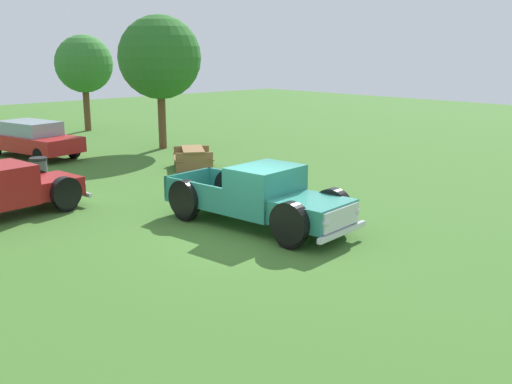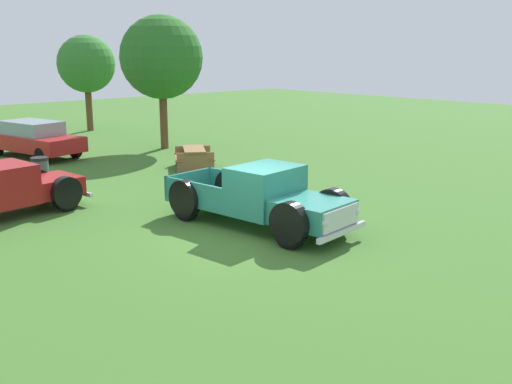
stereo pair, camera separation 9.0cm
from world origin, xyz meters
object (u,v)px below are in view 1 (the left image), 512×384
at_px(oak_tree_west, 160,58).
at_px(picnic_table, 193,156).
at_px(pickup_truck_foreground, 267,199).
at_px(sedan_distant_a, 32,139).
at_px(oak_tree_east, 84,64).
at_px(trash_can, 39,171).
at_px(pickup_truck_behind_left, 8,191).

bearing_deg(oak_tree_west, picnic_table, -111.50).
distance_m(pickup_truck_foreground, sedan_distant_a, 14.27).
xyz_separation_m(picnic_table, oak_tree_east, (2.30, 12.81, 3.20)).
relative_size(sedan_distant_a, trash_can, 5.13).
relative_size(sedan_distant_a, picnic_table, 2.10).
bearing_deg(pickup_truck_foreground, trash_can, 103.64).
height_order(pickup_truck_behind_left, picnic_table, pickup_truck_behind_left).
height_order(pickup_truck_behind_left, trash_can, pickup_truck_behind_left).
bearing_deg(trash_can, oak_tree_west, 25.32).
bearing_deg(picnic_table, trash_can, 167.59).
xyz_separation_m(pickup_truck_behind_left, oak_tree_east, (10.13, 14.70, 3.00)).
bearing_deg(oak_tree_east, pickup_truck_behind_left, -124.56).
relative_size(pickup_truck_behind_left, picnic_table, 2.13).
bearing_deg(picnic_table, oak_tree_west, 68.50).
relative_size(pickup_truck_foreground, oak_tree_east, 1.03).
bearing_deg(pickup_truck_foreground, oak_tree_east, 74.31).
distance_m(pickup_truck_foreground, oak_tree_east, 21.44).
height_order(sedan_distant_a, oak_tree_east, oak_tree_east).
distance_m(pickup_truck_foreground, trash_can, 9.14).
bearing_deg(picnic_table, oak_tree_east, 79.81).
distance_m(sedan_distant_a, picnic_table, 7.50).
bearing_deg(oak_tree_west, oak_tree_east, 86.97).
relative_size(trash_can, oak_tree_east, 0.18).
relative_size(oak_tree_east, oak_tree_west, 0.88).
bearing_deg(sedan_distant_a, pickup_truck_behind_left, -116.88).
bearing_deg(sedan_distant_a, trash_can, -111.18).
height_order(oak_tree_east, oak_tree_west, oak_tree_west).
bearing_deg(trash_can, picnic_table, -12.41).
height_order(picnic_table, trash_can, trash_can).
height_order(pickup_truck_behind_left, oak_tree_east, oak_tree_east).
distance_m(pickup_truck_behind_left, trash_can, 3.85).
xyz_separation_m(pickup_truck_behind_left, trash_can, (2.23, 3.13, -0.22)).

